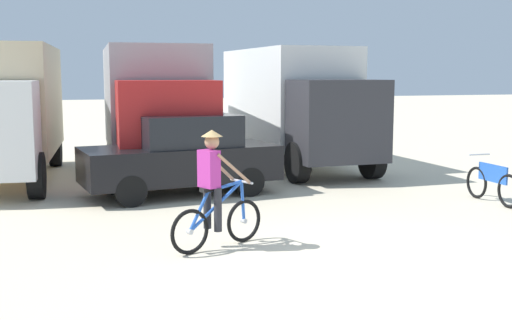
{
  "coord_description": "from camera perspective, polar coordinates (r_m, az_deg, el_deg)",
  "views": [
    {
      "loc": [
        -4.05,
        -7.5,
        2.64
      ],
      "look_at": [
        -0.51,
        3.27,
        1.1
      ],
      "focal_mm": 44.56,
      "sensor_mm": 36.0,
      "label": 1
    }
  ],
  "objects": [
    {
      "name": "sedan_parked",
      "position": [
        13.95,
        -6.66,
        0.45
      ],
      "size": [
        4.38,
        2.25,
        1.76
      ],
      "color": "black",
      "rests_on": "ground"
    },
    {
      "name": "ground_plane",
      "position": [
        8.92,
        9.84,
        -9.6
      ],
      "size": [
        120.0,
        120.0,
        0.0
      ],
      "primitive_type": "plane",
      "color": "beige"
    },
    {
      "name": "box_truck_white_box",
      "position": [
        18.23,
        3.49,
        5.32
      ],
      "size": [
        2.44,
        6.77,
        3.35
      ],
      "color": "white",
      "rests_on": "ground"
    },
    {
      "name": "bicycle_spare",
      "position": [
        13.93,
        20.44,
        -2.02
      ],
      "size": [
        0.5,
        1.73,
        0.97
      ],
      "color": "black",
      "rests_on": "ground"
    },
    {
      "name": "cyclist_orange_shirt",
      "position": [
        9.6,
        -3.74,
        -3.06
      ],
      "size": [
        1.61,
        0.81,
        1.82
      ],
      "color": "black",
      "rests_on": "ground"
    },
    {
      "name": "box_truck_tan_camper",
      "position": [
        16.94,
        -21.8,
        4.6
      ],
      "size": [
        2.95,
        6.93,
        3.35
      ],
      "color": "#CCB78E",
      "rests_on": "ground"
    },
    {
      "name": "box_truck_grey_hauler",
      "position": [
        17.05,
        -9.11,
        5.07
      ],
      "size": [
        2.74,
        6.87,
        3.35
      ],
      "color": "#9E9EA3",
      "rests_on": "ground"
    }
  ]
}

